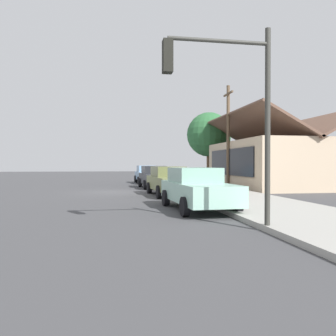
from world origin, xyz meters
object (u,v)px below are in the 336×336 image
car_skyblue (146,174)px  car_charcoal (154,177)px  car_olive (169,181)px  traffic_light_main (228,94)px  utility_pole_wooden (228,134)px  shade_tree (209,135)px  fire_hydrant_red (185,184)px  car_seafoam (197,188)px

car_skyblue → car_charcoal: bearing=-2.4°
car_skyblue → car_olive: 12.14m
car_charcoal → traffic_light_main: bearing=-2.5°
traffic_light_main → car_olive: bearing=178.3°
car_charcoal → utility_pole_wooden: bearing=84.4°
car_charcoal → car_olive: size_ratio=0.95×
car_olive → shade_tree: (-12.56, 5.97, 3.66)m
fire_hydrant_red → car_olive: bearing=-31.4°
shade_tree → fire_hydrant_red: bearing=-24.0°
car_seafoam → traffic_light_main: 5.18m
fire_hydrant_red → car_skyblue: bearing=-172.3°
traffic_light_main → shade_tree: bearing=164.7°
car_charcoal → traffic_light_main: traffic_light_main is taller
car_skyblue → fire_hydrant_red: bearing=6.1°
car_skyblue → utility_pole_wooden: utility_pole_wooden is taller
car_seafoam → shade_tree: (-18.55, 5.94, 3.66)m
car_olive → fire_hydrant_red: size_ratio=6.91×
car_seafoam → fire_hydrant_red: (-8.21, 1.33, -0.32)m
car_skyblue → car_charcoal: same height
car_olive → utility_pole_wooden: 8.29m
car_seafoam → car_charcoal: bearing=177.7°
car_olive → utility_pole_wooden: (-5.51, 5.35, 3.11)m
utility_pole_wooden → car_seafoam: bearing=-24.8°
car_seafoam → utility_pole_wooden: size_ratio=0.66×
car_olive → fire_hydrant_red: bearing=145.7°
car_charcoal → traffic_light_main: 16.52m
car_olive → fire_hydrant_red: (-2.22, 1.35, -0.32)m
utility_pole_wooden → fire_hydrant_red: (3.30, -4.00, -3.43)m
car_olive → car_seafoam: same height
shade_tree → car_charcoal: bearing=-42.2°
traffic_light_main → car_charcoal: bearing=179.2°
car_olive → utility_pole_wooden: size_ratio=0.65×
car_seafoam → utility_pole_wooden: (-11.51, 5.33, 3.11)m
car_seafoam → traffic_light_main: bearing=-7.1°
car_skyblue → fire_hydrant_red: 10.02m
traffic_light_main → utility_pole_wooden: size_ratio=0.69×
car_seafoam → fire_hydrant_red: car_seafoam is taller
shade_tree → traffic_light_main: bearing=-15.3°
car_charcoal → shade_tree: shade_tree is taller
car_skyblue → fire_hydrant_red: car_skyblue is taller
car_charcoal → traffic_light_main: (16.30, -0.23, 2.68)m
car_charcoal → shade_tree: bearing=136.1°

